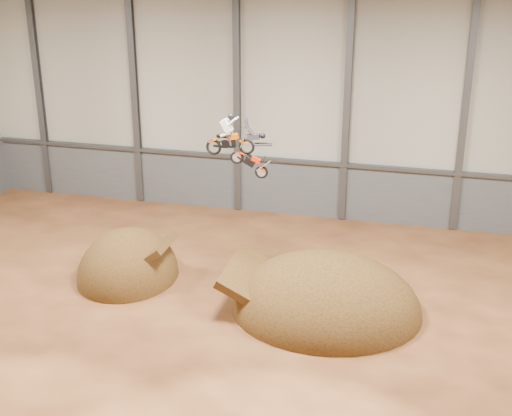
# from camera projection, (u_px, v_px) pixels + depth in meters

# --- Properties ---
(floor) EXTENTS (40.00, 40.00, 0.00)m
(floor) POSITION_uv_depth(u_px,v_px,m) (223.00, 335.00, 31.66)
(floor) COLOR #542C16
(floor) RESTS_ON ground
(back_wall) EXTENTS (40.00, 0.10, 14.00)m
(back_wall) POSITION_uv_depth(u_px,v_px,m) (292.00, 105.00, 42.63)
(back_wall) COLOR #B7B3A2
(back_wall) RESTS_ON ground
(ceiling) EXTENTS (40.00, 40.00, 0.00)m
(ceiling) POSITION_uv_depth(u_px,v_px,m) (216.00, 11.00, 26.52)
(ceiling) COLOR black
(ceiling) RESTS_ON back_wall
(lower_band_back) EXTENTS (39.80, 0.18, 3.50)m
(lower_band_back) POSITION_uv_depth(u_px,v_px,m) (290.00, 188.00, 44.47)
(lower_band_back) COLOR #55585D
(lower_band_back) RESTS_ON ground
(steel_rail) EXTENTS (39.80, 0.35, 0.20)m
(steel_rail) POSITION_uv_depth(u_px,v_px,m) (290.00, 161.00, 43.67)
(steel_rail) COLOR #47494F
(steel_rail) RESTS_ON lower_band_back
(steel_column_0) EXTENTS (0.40, 0.36, 13.90)m
(steel_column_0) POSITION_uv_depth(u_px,v_px,m) (39.00, 91.00, 46.19)
(steel_column_0) COLOR #47494F
(steel_column_0) RESTS_ON ground
(steel_column_1) EXTENTS (0.40, 0.36, 13.90)m
(steel_column_1) POSITION_uv_depth(u_px,v_px,m) (135.00, 96.00, 44.70)
(steel_column_1) COLOR #47494F
(steel_column_1) RESTS_ON ground
(steel_column_2) EXTENTS (0.40, 0.36, 13.90)m
(steel_column_2) POSITION_uv_depth(u_px,v_px,m) (237.00, 102.00, 43.20)
(steel_column_2) COLOR #47494F
(steel_column_2) RESTS_ON ground
(steel_column_3) EXTENTS (0.40, 0.36, 13.90)m
(steel_column_3) POSITION_uv_depth(u_px,v_px,m) (347.00, 109.00, 41.70)
(steel_column_3) COLOR #47494F
(steel_column_3) RESTS_ON ground
(steel_column_4) EXTENTS (0.40, 0.36, 13.90)m
(steel_column_4) POSITION_uv_depth(u_px,v_px,m) (465.00, 115.00, 40.20)
(steel_column_4) COLOR #47494F
(steel_column_4) RESTS_ON ground
(takeoff_ramp) EXTENTS (5.10, 5.89, 5.10)m
(takeoff_ramp) POSITION_uv_depth(u_px,v_px,m) (129.00, 277.00, 36.94)
(takeoff_ramp) COLOR #36210D
(takeoff_ramp) RESTS_ON ground
(landing_ramp) EXTENTS (9.02, 7.98, 5.20)m
(landing_ramp) POSITION_uv_depth(u_px,v_px,m) (325.00, 310.00, 33.73)
(landing_ramp) COLOR #36210D
(landing_ramp) RESTS_ON ground
(fmx_rider_a) EXTENTS (2.51, 0.95, 2.29)m
(fmx_rider_a) POSITION_uv_depth(u_px,v_px,m) (231.00, 132.00, 32.08)
(fmx_rider_a) COLOR #D24F00
(fmx_rider_b) EXTENTS (3.50, 1.10, 3.30)m
(fmx_rider_b) POSITION_uv_depth(u_px,v_px,m) (246.00, 147.00, 33.90)
(fmx_rider_b) COLOR red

